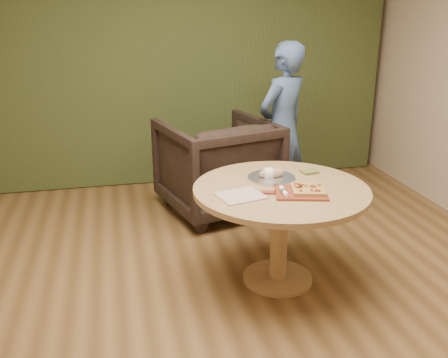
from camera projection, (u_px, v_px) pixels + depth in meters
name	position (u px, v px, depth m)	size (l,w,h in m)	color
room_shell	(246.00, 112.00, 2.85)	(5.04, 6.04, 2.84)	brown
curtain	(178.00, 60.00, 5.52)	(4.80, 0.14, 2.78)	#303D1B
pedestal_table	(280.00, 205.00, 3.60)	(1.26, 1.26, 0.75)	tan
pizza_paddle	(299.00, 193.00, 3.42)	(0.47, 0.36, 0.01)	brown
flatbread_pizza	(308.00, 189.00, 3.43)	(0.27, 0.27, 0.04)	tan
cutlery_roll	(284.00, 191.00, 3.39)	(0.05, 0.20, 0.03)	white
newspaper	(241.00, 196.00, 3.38)	(0.30, 0.25, 0.01)	white
serving_tray	(271.00, 178.00, 3.72)	(0.36, 0.36, 0.02)	silver
bread_roll	(270.00, 173.00, 3.70)	(0.19, 0.09, 0.09)	tan
green_packet	(309.00, 172.00, 3.85)	(0.12, 0.10, 0.02)	#4E5B29
armchair	(217.00, 161.00, 4.92)	(1.00, 0.94, 1.03)	black
person_standing	(282.00, 128.00, 4.91)	(0.61, 0.40, 1.66)	#3F5985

